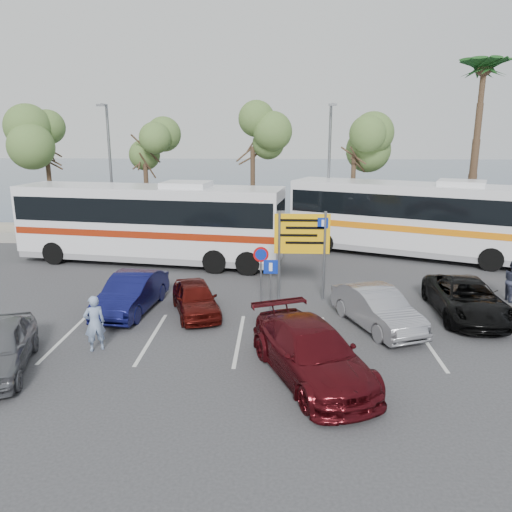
{
  "coord_description": "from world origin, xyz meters",
  "views": [
    {
      "loc": [
        0.03,
        -16.18,
        6.68
      ],
      "look_at": [
        -0.82,
        3.0,
        1.83
      ],
      "focal_mm": 35.0,
      "sensor_mm": 36.0,
      "label": 1
    }
  ],
  "objects_px": {
    "coach_bus_left": "(150,225)",
    "pedestrian_near": "(95,323)",
    "car_maroon": "(312,352)",
    "suv_black": "(467,299)",
    "car_silver_b": "(377,308)",
    "street_lamp_left": "(110,166)",
    "car_red": "(195,298)",
    "direction_sign": "(302,241)",
    "coach_bus_right": "(417,221)",
    "street_lamp_right": "(329,167)",
    "car_blue": "(132,293)"
  },
  "relations": [
    {
      "from": "car_maroon",
      "to": "car_silver_b",
      "type": "distance_m",
      "value": 4.53
    },
    {
      "from": "street_lamp_right",
      "to": "car_red",
      "type": "relative_size",
      "value": 2.21
    },
    {
      "from": "coach_bus_left",
      "to": "coach_bus_right",
      "type": "xyz_separation_m",
      "value": [
        14.0,
        1.84,
        -0.0
      ]
    },
    {
      "from": "direction_sign",
      "to": "street_lamp_right",
      "type": "bearing_deg",
      "value": 79.06
    },
    {
      "from": "car_maroon",
      "to": "pedestrian_near",
      "type": "height_order",
      "value": "pedestrian_near"
    },
    {
      "from": "street_lamp_right",
      "to": "pedestrian_near",
      "type": "height_order",
      "value": "street_lamp_right"
    },
    {
      "from": "street_lamp_left",
      "to": "street_lamp_right",
      "type": "bearing_deg",
      "value": 0.0
    },
    {
      "from": "direction_sign",
      "to": "car_red",
      "type": "relative_size",
      "value": 0.99
    },
    {
      "from": "car_maroon",
      "to": "car_silver_b",
      "type": "relative_size",
      "value": 1.23
    },
    {
      "from": "car_maroon",
      "to": "suv_black",
      "type": "distance_m",
      "value": 7.81
    },
    {
      "from": "street_lamp_left",
      "to": "car_red",
      "type": "height_order",
      "value": "street_lamp_left"
    },
    {
      "from": "coach_bus_left",
      "to": "suv_black",
      "type": "xyz_separation_m",
      "value": [
        13.5,
        -7.16,
        -1.28
      ]
    },
    {
      "from": "street_lamp_left",
      "to": "street_lamp_right",
      "type": "distance_m",
      "value": 13.0
    },
    {
      "from": "street_lamp_left",
      "to": "suv_black",
      "type": "distance_m",
      "value": 21.19
    },
    {
      "from": "street_lamp_right",
      "to": "suv_black",
      "type": "distance_m",
      "value": 13.26
    },
    {
      "from": "street_lamp_right",
      "to": "car_maroon",
      "type": "height_order",
      "value": "street_lamp_right"
    },
    {
      "from": "street_lamp_left",
      "to": "car_silver_b",
      "type": "bearing_deg",
      "value": -44.44
    },
    {
      "from": "car_red",
      "to": "car_silver_b",
      "type": "height_order",
      "value": "car_silver_b"
    },
    {
      "from": "car_maroon",
      "to": "car_red",
      "type": "bearing_deg",
      "value": 107.91
    },
    {
      "from": "suv_black",
      "to": "street_lamp_left",
      "type": "bearing_deg",
      "value": 146.6
    },
    {
      "from": "coach_bus_left",
      "to": "car_silver_b",
      "type": "xyz_separation_m",
      "value": [
        10.0,
        -8.38,
        -1.26
      ]
    },
    {
      "from": "car_silver_b",
      "to": "car_maroon",
      "type": "bearing_deg",
      "value": -144.76
    },
    {
      "from": "coach_bus_left",
      "to": "car_blue",
      "type": "relative_size",
      "value": 3.19
    },
    {
      "from": "street_lamp_right",
      "to": "car_blue",
      "type": "relative_size",
      "value": 1.85
    },
    {
      "from": "direction_sign",
      "to": "car_blue",
      "type": "height_order",
      "value": "direction_sign"
    },
    {
      "from": "direction_sign",
      "to": "coach_bus_right",
      "type": "bearing_deg",
      "value": 48.35
    },
    {
      "from": "street_lamp_left",
      "to": "coach_bus_right",
      "type": "distance_m",
      "value": 17.95
    },
    {
      "from": "car_silver_b",
      "to": "coach_bus_left",
      "type": "bearing_deg",
      "value": 118.74
    },
    {
      "from": "coach_bus_left",
      "to": "pedestrian_near",
      "type": "bearing_deg",
      "value": -85.15
    },
    {
      "from": "street_lamp_left",
      "to": "coach_bus_left",
      "type": "distance_m",
      "value": 6.54
    },
    {
      "from": "coach_bus_left",
      "to": "car_blue",
      "type": "height_order",
      "value": "coach_bus_left"
    },
    {
      "from": "coach_bus_right",
      "to": "car_red",
      "type": "relative_size",
      "value": 3.73
    },
    {
      "from": "car_blue",
      "to": "car_red",
      "type": "xyz_separation_m",
      "value": [
        2.46,
        -0.21,
        -0.09
      ]
    },
    {
      "from": "street_lamp_left",
      "to": "car_red",
      "type": "relative_size",
      "value": 2.21
    },
    {
      "from": "suv_black",
      "to": "car_blue",
      "type": "bearing_deg",
      "value": -178.14
    },
    {
      "from": "car_red",
      "to": "pedestrian_near",
      "type": "xyz_separation_m",
      "value": [
        -2.59,
        -3.29,
        0.27
      ]
    },
    {
      "from": "car_red",
      "to": "suv_black",
      "type": "xyz_separation_m",
      "value": [
        10.0,
        0.21,
        0.06
      ]
    },
    {
      "from": "car_blue",
      "to": "car_maroon",
      "type": "distance_m",
      "value": 8.17
    },
    {
      "from": "street_lamp_left",
      "to": "car_red",
      "type": "xyz_separation_m",
      "value": [
        7.0,
        -12.23,
        -3.98
      ]
    },
    {
      "from": "street_lamp_right",
      "to": "car_maroon",
      "type": "xyz_separation_m",
      "value": [
        -2.0,
        -17.02,
        -3.85
      ]
    },
    {
      "from": "coach_bus_right",
      "to": "street_lamp_left",
      "type": "bearing_deg",
      "value": 170.21
    },
    {
      "from": "car_maroon",
      "to": "car_red",
      "type": "height_order",
      "value": "car_maroon"
    },
    {
      "from": "pedestrian_near",
      "to": "street_lamp_right",
      "type": "bearing_deg",
      "value": -151.65
    },
    {
      "from": "coach_bus_right",
      "to": "pedestrian_near",
      "type": "distance_m",
      "value": 18.13
    },
    {
      "from": "coach_bus_left",
      "to": "pedestrian_near",
      "type": "relative_size",
      "value": 7.76
    },
    {
      "from": "direction_sign",
      "to": "car_maroon",
      "type": "xyz_separation_m",
      "value": [
        -0.0,
        -6.7,
        -1.68
      ]
    },
    {
      "from": "coach_bus_right",
      "to": "car_maroon",
      "type": "relative_size",
      "value": 2.61
    },
    {
      "from": "direction_sign",
      "to": "suv_black",
      "type": "bearing_deg",
      "value": -15.81
    },
    {
      "from": "car_maroon",
      "to": "pedestrian_near",
      "type": "xyz_separation_m",
      "value": [
        -6.59,
        1.5,
        0.14
      ]
    },
    {
      "from": "pedestrian_near",
      "to": "suv_black",
      "type": "bearing_deg",
      "value": 162.86
    }
  ]
}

